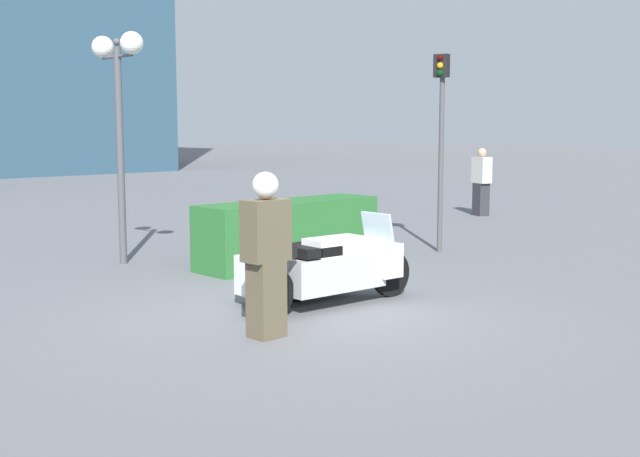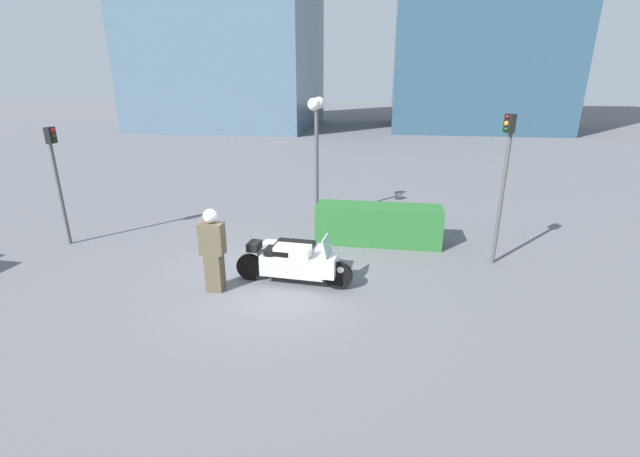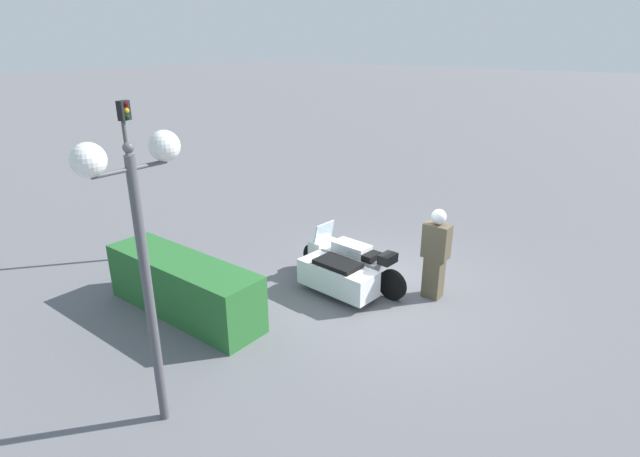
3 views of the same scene
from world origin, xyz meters
name	(u,v)px [view 1 (image 1 of 3)]	position (x,y,z in m)	size (l,w,h in m)	color
ground_plane	(297,317)	(0.00, 0.00, 0.00)	(160.00, 160.00, 0.00)	slate
police_motorcycle	(320,268)	(0.77, 0.40, 0.45)	(2.58, 1.29, 1.14)	black
officer_rider	(266,251)	(-0.84, -0.44, 0.94)	(0.49, 0.30, 1.78)	brown
hedge_bush_curbside	(289,232)	(2.45, 2.87, 0.52)	(3.31, 0.90, 1.04)	#28662D
twin_lamp_post	(118,84)	(0.46, 4.76, 2.92)	(0.36, 1.26, 3.71)	#4C4C51
traffic_light_near	(441,124)	(5.21, 1.92, 2.29)	(0.23, 0.29, 3.50)	#4C4C4C
pedestrian_bystander	(481,182)	(10.72, 4.85, 0.85)	(0.43, 0.55, 1.71)	#2D2D33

